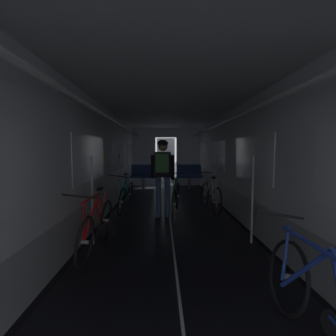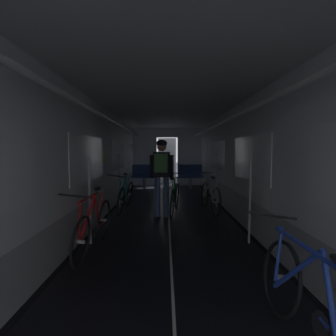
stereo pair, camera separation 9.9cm
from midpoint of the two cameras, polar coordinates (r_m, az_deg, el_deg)
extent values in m
cube|color=black|center=(5.53, -15.09, -11.81)|extent=(0.08, 11.50, 0.01)
cube|color=black|center=(5.59, 14.94, -11.63)|extent=(0.08, 11.50, 0.01)
cube|color=beige|center=(5.38, 0.02, -12.14)|extent=(0.03, 11.27, 0.00)
cube|color=#9EA0A5|center=(5.48, -16.17, -8.78)|extent=(0.12, 11.50, 0.60)
cube|color=silver|center=(5.35, -16.42, 4.14)|extent=(0.12, 11.50, 1.85)
cube|color=white|center=(4.78, -17.41, 2.07)|extent=(0.02, 1.90, 0.80)
cube|color=white|center=(7.58, -11.40, 2.78)|extent=(0.02, 1.90, 0.80)
cube|color=white|center=(10.43, -8.65, 3.09)|extent=(0.02, 1.90, 0.80)
cube|color=yellow|center=(5.80, -14.54, 2.41)|extent=(0.01, 0.20, 0.28)
cylinder|color=white|center=(5.31, -12.93, 10.42)|extent=(0.07, 11.04, 0.07)
cylinder|color=#B7BABF|center=(4.25, -17.10, -6.96)|extent=(0.04, 0.04, 1.40)
cylinder|color=#B7BABF|center=(6.76, -11.12, -2.87)|extent=(0.04, 0.04, 1.40)
cube|color=#9EA0A5|center=(5.55, 15.99, -8.62)|extent=(0.12, 11.50, 0.60)
cube|color=silver|center=(5.42, 16.24, 4.13)|extent=(0.12, 11.50, 1.85)
cube|color=white|center=(4.85, 17.51, 2.09)|extent=(0.02, 1.90, 0.80)
cube|color=white|center=(7.63, 10.52, 2.79)|extent=(0.02, 1.90, 0.80)
cube|color=white|center=(10.46, 7.28, 3.11)|extent=(0.02, 1.90, 0.80)
cube|color=yellow|center=(5.49, 15.25, 2.32)|extent=(0.01, 0.20, 0.28)
cylinder|color=white|center=(5.36, 12.83, 10.36)|extent=(0.07, 11.04, 0.07)
cylinder|color=#B7BABF|center=(4.32, 17.60, -6.79)|extent=(0.04, 0.04, 1.40)
cylinder|color=#B7BABF|center=(6.81, 10.48, -2.82)|extent=(0.04, 0.04, 1.40)
cube|color=silver|center=(11.01, -5.66, 2.51)|extent=(1.00, 0.12, 2.45)
cube|color=silver|center=(11.03, 4.23, 2.52)|extent=(1.00, 0.12, 2.45)
cube|color=silver|center=(11.00, -0.71, 7.86)|extent=(0.90, 0.12, 0.40)
cube|color=#4C4F54|center=(11.69, -0.75, 1.62)|extent=(0.81, 0.04, 2.05)
cube|color=silver|center=(5.27, 0.02, 15.08)|extent=(3.14, 11.62, 0.12)
cylinder|color=gray|center=(10.03, -5.79, -3.39)|extent=(0.12, 0.12, 0.44)
cube|color=#2D4784|center=(10.00, -5.81, -1.86)|extent=(0.96, 0.44, 0.10)
cube|color=#2D4784|center=(10.16, -5.73, -0.35)|extent=(0.96, 0.08, 0.40)
torus|color=gray|center=(10.22, -8.13, 0.78)|extent=(0.14, 0.14, 0.02)
cylinder|color=gray|center=(10.05, 4.51, -3.37)|extent=(0.12, 0.12, 0.44)
cube|color=#2D4784|center=(10.02, 4.52, -1.83)|extent=(0.96, 0.44, 0.10)
cube|color=#2D4784|center=(10.19, 4.42, -0.33)|extent=(0.96, 0.08, 0.40)
torus|color=gray|center=(10.17, 1.99, 0.80)|extent=(0.14, 0.14, 0.02)
torus|color=black|center=(5.90, 10.34, -7.44)|extent=(0.15, 0.68, 0.67)
cylinder|color=#B2B2B7|center=(5.90, 10.34, -7.44)|extent=(0.10, 0.06, 0.06)
torus|color=black|center=(6.87, 7.82, -5.82)|extent=(0.15, 0.68, 0.67)
cylinder|color=#B2B2B7|center=(6.87, 7.82, -5.82)|extent=(0.10, 0.06, 0.06)
cylinder|color=#ADAFB5|center=(6.53, 8.40, -4.38)|extent=(0.13, 0.54, 0.56)
cylinder|color=#ADAFB5|center=(6.14, 9.41, -4.91)|extent=(0.05, 0.35, 0.55)
cylinder|color=#ADAFB5|center=(6.34, 8.62, -2.21)|extent=(0.11, 0.82, 0.04)
cylinder|color=#ADAFB5|center=(5.92, 10.01, -5.03)|extent=(0.07, 0.16, 0.49)
cylinder|color=#ADAFB5|center=(6.12, 9.73, -7.25)|extent=(0.07, 0.45, 0.07)
cylinder|color=#ADAFB5|center=(6.80, 7.76, -3.85)|extent=(0.06, 0.09, 0.49)
cylinder|color=black|center=(6.33, 9.16, -7.06)|extent=(0.04, 0.17, 0.17)
ellipsoid|color=black|center=(5.92, 9.70, -2.07)|extent=(0.12, 0.25, 0.07)
cylinder|color=black|center=(6.77, 7.54, -0.97)|extent=(0.44, 0.07, 0.06)
torus|color=black|center=(4.47, -14.26, -11.20)|extent=(0.13, 0.67, 0.67)
cylinder|color=#B2B2B7|center=(4.47, -14.26, -11.20)|extent=(0.10, 0.05, 0.06)
torus|color=black|center=(3.54, -18.75, -15.35)|extent=(0.13, 0.67, 0.67)
cylinder|color=#B2B2B7|center=(3.54, -18.75, -15.35)|extent=(0.10, 0.05, 0.06)
cylinder|color=red|center=(3.77, -17.51, -10.66)|extent=(0.12, 0.54, 0.56)
cylinder|color=red|center=(4.15, -15.70, -9.29)|extent=(0.08, 0.34, 0.55)
cylinder|color=red|center=(3.87, -17.24, -6.29)|extent=(0.07, 0.82, 0.04)
cylinder|color=red|center=(4.35, -14.88, -8.34)|extent=(0.08, 0.16, 0.49)
cylinder|color=red|center=(4.27, -15.03, -12.25)|extent=(0.04, 0.45, 0.07)
cylinder|color=red|center=(3.50, -19.06, -11.43)|extent=(0.08, 0.09, 0.49)
cylinder|color=black|center=(4.07, -15.89, -13.41)|extent=(0.04, 0.17, 0.17)
ellipsoid|color=black|center=(4.26, -15.53, -4.51)|extent=(0.11, 0.24, 0.07)
cylinder|color=black|center=(3.42, -19.86, -5.96)|extent=(0.44, 0.04, 0.07)
torus|color=black|center=(2.76, 23.97, -21.22)|extent=(0.15, 0.67, 0.67)
cylinder|color=#B2B2B7|center=(2.76, 23.97, -21.22)|extent=(0.10, 0.05, 0.06)
cylinder|color=#2342B7|center=(2.40, 26.92, -19.53)|extent=(0.14, 0.54, 0.56)
cylinder|color=#2342B7|center=(2.17, 28.27, -14.78)|extent=(0.06, 0.82, 0.04)
cylinder|color=#2342B7|center=(2.63, 23.67, -16.86)|extent=(0.10, 0.09, 0.49)
cylinder|color=black|center=(2.35, 31.11, -27.41)|extent=(0.04, 0.17, 0.17)
cylinder|color=black|center=(2.52, 22.60, -9.65)|extent=(0.44, 0.03, 0.09)
torus|color=black|center=(6.94, -8.94, -5.75)|extent=(0.16, 0.68, 0.67)
cylinder|color=#B2B2B7|center=(6.94, -8.94, -5.75)|extent=(0.10, 0.06, 0.06)
torus|color=black|center=(5.95, -10.77, -7.37)|extent=(0.16, 0.68, 0.67)
cylinder|color=#B2B2B7|center=(5.95, -10.77, -7.37)|extent=(0.10, 0.06, 0.06)
cylinder|color=teal|center=(6.22, -10.43, -4.84)|extent=(0.14, 0.54, 0.56)
cylinder|color=teal|center=(6.62, -9.69, -4.30)|extent=(0.09, 0.35, 0.55)
cylinder|color=teal|center=(6.35, -10.48, -2.28)|extent=(0.08, 0.82, 0.04)
cylinder|color=teal|center=(6.84, -9.34, -3.85)|extent=(0.10, 0.16, 0.49)
cylinder|color=teal|center=(6.72, -9.27, -6.25)|extent=(0.05, 0.45, 0.07)
cylinder|color=teal|center=(5.95, -11.04, -5.03)|extent=(0.09, 0.09, 0.49)
cylinder|color=black|center=(6.51, -9.62, -6.79)|extent=(0.04, 0.17, 0.17)
ellipsoid|color=black|center=(6.76, -9.79, -1.39)|extent=(0.11, 0.24, 0.07)
cylinder|color=black|center=(5.90, -11.57, -1.79)|extent=(0.44, 0.05, 0.08)
cylinder|color=#384C75|center=(5.79, -2.66, -6.44)|extent=(0.13, 0.13, 0.90)
cylinder|color=#384C75|center=(5.77, -0.67, -6.46)|extent=(0.13, 0.13, 0.90)
cube|color=black|center=(5.70, -1.68, 0.80)|extent=(0.37, 0.24, 0.56)
cylinder|color=black|center=(5.74, -3.85, 0.31)|extent=(0.10, 0.20, 0.53)
cylinder|color=black|center=(5.71, 0.54, 0.30)|extent=(0.10, 0.20, 0.53)
sphere|color=#9E7051|center=(5.69, -1.69, 4.82)|extent=(0.21, 0.21, 0.21)
ellipsoid|color=black|center=(5.69, -1.69, 5.53)|extent=(0.26, 0.30, 0.16)
cube|color=#3D703D|center=(5.52, -1.81, 1.11)|extent=(0.29, 0.18, 0.40)
torus|color=black|center=(5.56, 0.73, -8.08)|extent=(0.16, 0.67, 0.67)
cylinder|color=#B2B2B7|center=(5.56, 0.73, -8.08)|extent=(0.10, 0.06, 0.05)
torus|color=black|center=(6.56, 1.70, -6.24)|extent=(0.16, 0.67, 0.67)
cylinder|color=#B2B2B7|center=(6.56, 1.70, -6.24)|extent=(0.10, 0.06, 0.05)
cylinder|color=#1E8438|center=(6.21, 1.34, -4.75)|extent=(0.09, 0.54, 0.56)
cylinder|color=#1E8438|center=(5.81, 0.94, -5.35)|extent=(0.11, 0.34, 0.55)
cylinder|color=#1E8438|center=(6.02, 1.08, -2.48)|extent=(0.15, 0.82, 0.04)
cylinder|color=#1E8438|center=(5.58, 0.69, -5.49)|extent=(0.03, 0.17, 0.49)
cylinder|color=#1E8438|center=(5.78, 0.98, -7.84)|extent=(0.09, 0.45, 0.07)
cylinder|color=#1E8438|center=(6.49, 1.58, -4.18)|extent=(0.06, 0.09, 0.49)
cylinder|color=black|center=(6.01, 1.22, -7.61)|extent=(0.04, 0.17, 0.17)
ellipsoid|color=black|center=(5.59, 0.61, -2.35)|extent=(0.13, 0.25, 0.06)
cylinder|color=black|center=(6.47, 1.46, -1.15)|extent=(0.44, 0.09, 0.04)
camera|label=1|loc=(0.05, -90.38, -0.03)|focal=27.40mm
camera|label=2|loc=(0.05, 89.62, 0.03)|focal=27.40mm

